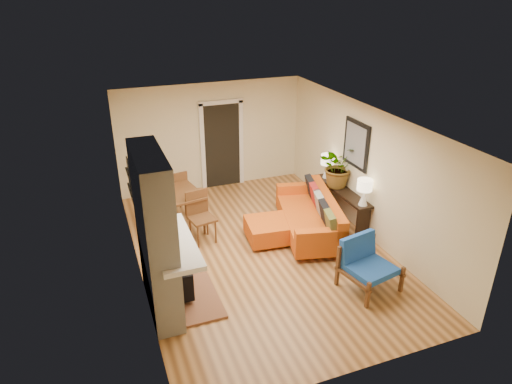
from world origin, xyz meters
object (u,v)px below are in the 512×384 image
lamp_far (327,163)px  houseplant (338,166)px  ottoman (268,230)px  blue_chair (366,261)px  lamp_near (364,189)px  console_table (342,196)px  dining_table (183,198)px  sofa (313,216)px

lamp_far → houseplant: size_ratio=0.59×
ottoman → blue_chair: 2.17m
lamp_near → console_table: bearing=90.0°
blue_chair → lamp_far: (0.81, 2.86, 0.59)m
console_table → lamp_far: bearing=90.0°
console_table → lamp_far: (0.00, 0.69, 0.49)m
console_table → dining_table: bearing=164.6°
blue_chair → houseplant: size_ratio=1.06×
houseplant → dining_table: bearing=168.2°
sofa → ottoman: bearing=178.3°
sofa → houseplant: size_ratio=2.63×
houseplant → blue_chair: bearing=-108.5°
lamp_near → lamp_far: bearing=90.0°
sofa → console_table: bearing=18.5°
blue_chair → lamp_far: size_ratio=1.81×
ottoman → dining_table: dining_table is taller
ottoman → console_table: size_ratio=0.50×
houseplant → ottoman: bearing=-165.3°
lamp_near → lamp_far: 1.47m
lamp_far → lamp_near: bearing=-90.0°
dining_table → lamp_far: bearing=-3.4°
console_table → blue_chair: bearing=-110.5°
dining_table → lamp_near: size_ratio=3.62×
ottoman → houseplant: (1.77, 0.46, 0.94)m
blue_chair → sofa: bearing=90.4°
dining_table → console_table: bearing=-15.4°
console_table → lamp_near: 0.91m
ottoman → sofa: bearing=-1.7°
ottoman → lamp_near: bearing=-16.6°
sofa → dining_table: dining_table is taller
console_table → lamp_far: 0.85m
lamp_near → houseplant: bearing=90.6°
sofa → console_table: (0.82, 0.27, 0.19)m
blue_chair → lamp_far: 3.03m
sofa → lamp_far: lamp_far is taller
sofa → houseplant: (0.81, 0.49, 0.80)m
lamp_far → houseplant: bearing=-91.2°
sofa → lamp_near: size_ratio=4.48×
ottoman → lamp_far: lamp_far is taller
lamp_near → dining_table: bearing=152.7°
sofa → dining_table: 2.67m
sofa → dining_table: (-2.39, 1.16, 0.28)m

